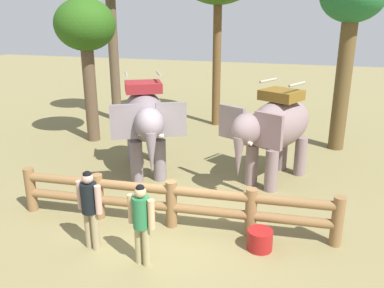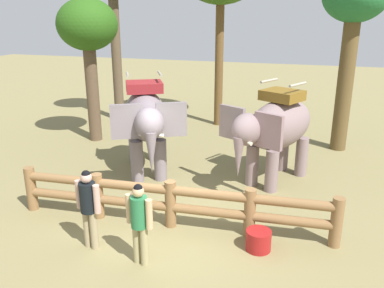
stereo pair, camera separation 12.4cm
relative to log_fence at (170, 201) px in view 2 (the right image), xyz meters
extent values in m
plane|color=olive|center=(0.00, 0.12, -0.61)|extent=(60.00, 60.00, 0.00)
cylinder|color=brown|center=(-3.38, -0.24, -0.08)|extent=(0.24, 0.24, 1.05)
cylinder|color=brown|center=(-1.69, -0.12, -0.08)|extent=(0.24, 0.24, 1.05)
cylinder|color=brown|center=(0.00, 0.00, -0.08)|extent=(0.24, 0.24, 1.05)
cylinder|color=brown|center=(1.69, 0.12, -0.08)|extent=(0.24, 0.24, 1.05)
cylinder|color=brown|center=(3.38, 0.24, -0.08)|extent=(0.24, 0.24, 1.05)
cylinder|color=brown|center=(0.00, 0.00, -0.16)|extent=(6.78, 0.67, 0.20)
cylinder|color=brown|center=(0.00, 0.00, 0.24)|extent=(6.78, 0.67, 0.20)
cylinder|color=slate|center=(-1.16, 2.32, -0.03)|extent=(0.35, 0.35, 1.16)
cylinder|color=slate|center=(-1.73, 2.02, -0.03)|extent=(0.35, 0.35, 1.16)
cylinder|color=slate|center=(-1.90, 3.70, -0.03)|extent=(0.35, 0.35, 1.16)
cylinder|color=slate|center=(-2.46, 3.41, -0.03)|extent=(0.35, 0.35, 1.16)
ellipsoid|color=slate|center=(-1.81, 2.86, 1.06)|extent=(2.24, 2.85, 1.35)
ellipsoid|color=slate|center=(-1.09, 1.50, 1.23)|extent=(1.06, 1.11, 0.83)
cube|color=slate|center=(-0.64, 1.86, 1.28)|extent=(0.74, 0.46, 0.87)
cube|color=slate|center=(-1.64, 1.33, 1.28)|extent=(0.74, 0.46, 0.87)
cone|color=slate|center=(-0.95, 1.23, 0.57)|extent=(0.31, 0.31, 1.06)
cone|color=beige|center=(-0.85, 1.38, 0.99)|extent=(0.35, 0.25, 0.15)
cone|color=beige|center=(-1.12, 1.24, 0.99)|extent=(0.35, 0.25, 0.15)
cube|color=maroon|center=(-1.81, 2.86, 1.87)|extent=(1.28, 1.23, 0.27)
cylinder|color=#A59E8C|center=(-1.42, 3.07, 2.22)|extent=(0.43, 0.72, 0.07)
cylinder|color=#A59E8C|center=(-2.20, 2.66, 2.22)|extent=(0.43, 0.72, 0.07)
cylinder|color=gray|center=(1.85, 2.47, -0.05)|extent=(0.33, 0.33, 1.11)
cylinder|color=gray|center=(1.31, 2.74, -0.05)|extent=(0.33, 0.33, 1.11)
cylinder|color=gray|center=(2.53, 3.81, -0.05)|extent=(0.33, 0.33, 1.11)
cylinder|color=gray|center=(1.98, 4.09, -0.05)|extent=(0.33, 0.33, 1.11)
ellipsoid|color=gray|center=(1.92, 3.28, 1.00)|extent=(2.12, 2.74, 1.30)
ellipsoid|color=gray|center=(1.25, 1.95, 1.16)|extent=(1.01, 1.07, 0.79)
cube|color=gray|center=(1.78, 1.80, 1.21)|extent=(0.71, 0.43, 0.84)
cube|color=slate|center=(0.82, 2.29, 1.21)|extent=(0.71, 0.43, 0.84)
cone|color=gray|center=(1.12, 1.69, 0.52)|extent=(0.30, 0.30, 1.02)
cone|color=beige|center=(1.29, 1.70, 0.93)|extent=(0.34, 0.23, 0.14)
cone|color=beige|center=(1.03, 1.83, 0.93)|extent=(0.34, 0.23, 0.14)
cube|color=brown|center=(1.92, 3.28, 1.78)|extent=(1.22, 1.17, 0.26)
cylinder|color=#A59E8C|center=(2.30, 3.09, 2.11)|extent=(0.40, 0.70, 0.07)
cylinder|color=#A59E8C|center=(1.54, 3.47, 2.11)|extent=(0.40, 0.70, 0.07)
cylinder|color=#988864|center=(-1.12, -1.27, -0.21)|extent=(0.15, 0.15, 0.78)
cylinder|color=#988864|center=(-1.29, -1.23, -0.21)|extent=(0.15, 0.15, 0.78)
cylinder|color=black|center=(-1.21, -1.25, 0.48)|extent=(0.37, 0.37, 0.60)
cylinder|color=tan|center=(-0.99, -1.29, 0.49)|extent=(0.13, 0.13, 0.57)
cylinder|color=tan|center=(-1.43, -1.20, 0.49)|extent=(0.13, 0.13, 0.57)
sphere|color=tan|center=(-1.21, -1.25, 0.89)|extent=(0.22, 0.22, 0.22)
sphere|color=black|center=(-1.21, -1.25, 0.94)|extent=(0.17, 0.17, 0.17)
cylinder|color=tan|center=(0.04, -1.47, -0.22)|extent=(0.15, 0.15, 0.76)
cylinder|color=tan|center=(-0.13, -1.43, -0.22)|extent=(0.15, 0.15, 0.76)
cylinder|color=#277041|center=(-0.05, -1.45, 0.45)|extent=(0.37, 0.37, 0.59)
cylinder|color=tan|center=(0.17, -1.50, 0.47)|extent=(0.12, 0.12, 0.56)
cylinder|color=tan|center=(-0.26, -1.40, 0.47)|extent=(0.12, 0.12, 0.56)
sphere|color=tan|center=(-0.05, -1.45, 0.85)|extent=(0.21, 0.21, 0.21)
sphere|color=black|center=(-0.05, -1.45, 0.91)|extent=(0.16, 0.16, 0.16)
cylinder|color=brown|center=(-4.80, 5.05, 1.14)|extent=(0.44, 0.44, 3.49)
ellipsoid|color=#265314|center=(-4.80, 5.05, 3.45)|extent=(2.04, 2.04, 1.74)
cylinder|color=brown|center=(-1.04, 8.41, 2.00)|extent=(0.33, 0.33, 5.21)
cylinder|color=brown|center=(3.62, 6.60, 1.60)|extent=(0.51, 0.51, 4.42)
cylinder|color=brown|center=(-5.31, 7.93, 2.05)|extent=(0.40, 0.40, 5.32)
cylinder|color=maroon|center=(1.96, -0.35, -0.40)|extent=(0.50, 0.50, 0.41)
camera|label=1|loc=(2.66, -7.30, 3.84)|focal=37.49mm
camera|label=2|loc=(2.78, -7.27, 3.84)|focal=37.49mm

